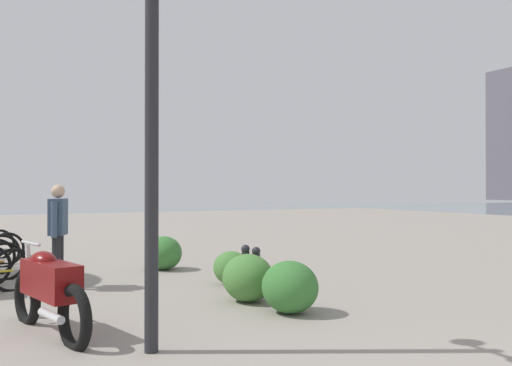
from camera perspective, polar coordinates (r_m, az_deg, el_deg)
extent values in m
cylinder|color=#232328|center=(5.75, -10.59, 3.32)|extent=(0.14, 0.14, 4.08)
torus|color=black|center=(6.26, -18.04, -13.00)|extent=(0.73, 0.29, 0.72)
torus|color=black|center=(7.59, -22.30, -10.76)|extent=(0.73, 0.29, 0.72)
cube|color=maroon|center=(6.82, -20.23, -9.22)|extent=(1.14, 0.57, 0.40)
ellipsoid|color=maroon|center=(7.01, -20.88, -7.50)|extent=(0.49, 0.38, 0.24)
cylinder|color=silver|center=(7.48, -22.15, -8.39)|extent=(0.19, 0.10, 0.66)
cylinder|color=silver|center=(7.39, -21.99, -5.72)|extent=(0.59, 0.18, 0.04)
cylinder|color=silver|center=(6.46, -20.17, -12.60)|extent=(0.56, 0.22, 0.09)
torus|color=black|center=(9.88, -23.55, -8.18)|extent=(0.15, 0.72, 0.72)
torus|color=black|center=(11.10, -24.30, -7.32)|extent=(0.14, 0.72, 0.72)
torus|color=black|center=(12.88, -24.48, -6.37)|extent=(0.22, 0.72, 0.72)
torus|color=black|center=(13.40, -24.04, -6.15)|extent=(0.10, 0.72, 0.72)
cylinder|color=black|center=(9.76, -19.69, -7.58)|extent=(0.14, 0.14, 0.90)
cylinder|color=black|center=(9.95, -19.43, -7.44)|extent=(0.14, 0.14, 0.90)
cube|color=#384C66|center=(9.79, -19.55, -3.27)|extent=(0.46, 0.36, 0.60)
sphere|color=tan|center=(9.78, -19.54, -0.81)|extent=(0.22, 0.22, 0.22)
cylinder|color=#384C66|center=(9.54, -19.90, -3.52)|extent=(0.10, 0.10, 0.58)
cylinder|color=#384C66|center=(10.05, -19.22, -3.37)|extent=(0.10, 0.10, 0.58)
cylinder|color=#232328|center=(8.50, 0.01, -9.46)|extent=(0.12, 0.12, 0.67)
sphere|color=#232328|center=(8.45, 0.01, -6.96)|extent=(0.13, 0.13, 0.13)
cylinder|color=#232328|center=(8.53, -1.08, -9.33)|extent=(0.12, 0.12, 0.69)
sphere|color=#232328|center=(8.48, -1.08, -6.74)|extent=(0.13, 0.13, 0.13)
ellipsoid|color=#477F38|center=(8.25, -0.82, -9.64)|extent=(0.81, 0.73, 0.69)
ellipsoid|color=#387533|center=(11.55, -9.37, -7.06)|extent=(0.80, 0.72, 0.68)
ellipsoid|color=#477F38|center=(9.72, -2.56, -8.63)|extent=(0.67, 0.60, 0.57)
ellipsoid|color=#387533|center=(7.52, 3.48, -10.54)|extent=(0.81, 0.73, 0.69)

